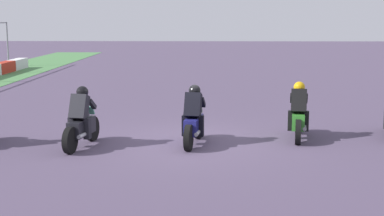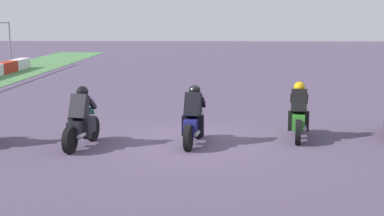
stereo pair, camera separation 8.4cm
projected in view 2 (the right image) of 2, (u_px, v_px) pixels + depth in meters
ground_plane at (192, 142)px, 14.05m from camera, size 120.00×120.00×0.00m
rider_lane_b at (299, 116)px, 14.37m from camera, size 2.04×0.60×1.51m
rider_lane_c at (194, 120)px, 13.72m from camera, size 2.04×0.60×1.51m
rider_lane_d at (81, 122)px, 13.47m from camera, size 2.03×0.61×1.51m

